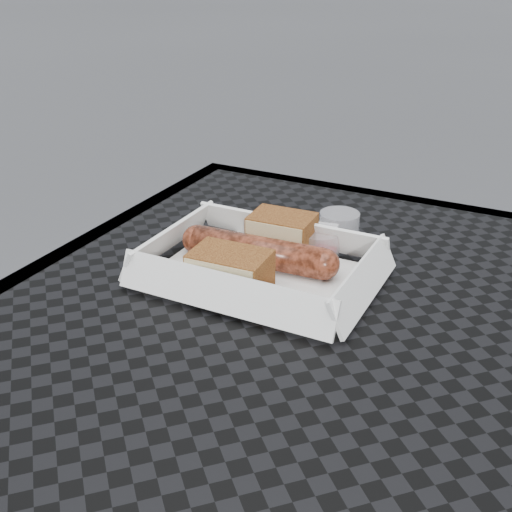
% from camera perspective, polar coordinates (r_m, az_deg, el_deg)
% --- Properties ---
extents(patio_table, '(0.80, 0.80, 0.74)m').
position_cam_1_polar(patio_table, '(0.65, 9.42, -13.53)').
color(patio_table, black).
rests_on(patio_table, ground).
extents(food_tray, '(0.22, 0.15, 0.00)m').
position_cam_1_polar(food_tray, '(0.71, 0.37, -1.71)').
color(food_tray, white).
rests_on(food_tray, patio_table).
extents(bratwurst, '(0.19, 0.04, 0.04)m').
position_cam_1_polar(bratwurst, '(0.72, 0.18, 0.41)').
color(bratwurst, maroon).
rests_on(bratwurst, food_tray).
extents(bread_near, '(0.07, 0.06, 0.05)m').
position_cam_1_polar(bread_near, '(0.75, 2.31, 2.02)').
color(bread_near, brown).
rests_on(bread_near, food_tray).
extents(bread_far, '(0.08, 0.06, 0.04)m').
position_cam_1_polar(bread_far, '(0.67, -2.32, -1.29)').
color(bread_far, brown).
rests_on(bread_far, food_tray).
extents(veg_garnish, '(0.03, 0.03, 0.00)m').
position_cam_1_polar(veg_garnish, '(0.64, 2.47, -4.48)').
color(veg_garnish, '#FA5C0A').
rests_on(veg_garnish, food_tray).
extents(napkin, '(0.14, 0.14, 0.00)m').
position_cam_1_polar(napkin, '(0.80, 2.39, 1.65)').
color(napkin, white).
rests_on(napkin, patio_table).
extents(condiment_cup_sauce, '(0.05, 0.05, 0.03)m').
position_cam_1_polar(condiment_cup_sauce, '(0.76, 5.62, 1.17)').
color(condiment_cup_sauce, maroon).
rests_on(condiment_cup_sauce, patio_table).
extents(condiment_cup_empty, '(0.05, 0.05, 0.03)m').
position_cam_1_polar(condiment_cup_empty, '(0.81, 7.41, 2.82)').
color(condiment_cup_empty, silver).
rests_on(condiment_cup_empty, patio_table).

